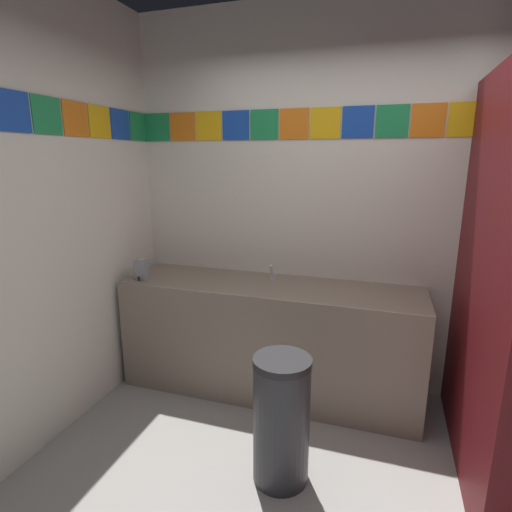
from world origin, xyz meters
TOP-DOWN VIEW (x-y plane):
  - wall_back at (0.00, 1.53)m, footprint 3.62×0.09m
  - vanity_counter at (-0.66, 1.20)m, footprint 2.20×0.59m
  - faucet_center at (-0.66, 1.29)m, footprint 0.04×0.10m
  - soap_dispenser at (-1.62, 1.02)m, footprint 0.09×0.09m
  - trash_bin at (-0.34, 0.35)m, footprint 0.31×0.31m

SIDE VIEW (x-z plane):
  - trash_bin at x=-0.34m, z-range 0.00..0.73m
  - vanity_counter at x=-0.66m, z-range 0.01..0.86m
  - faucet_center at x=-0.66m, z-range 0.83..0.97m
  - soap_dispenser at x=-1.62m, z-range 0.85..1.01m
  - wall_back at x=0.00m, z-range 0.00..2.85m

